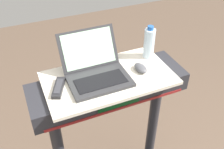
{
  "coord_description": "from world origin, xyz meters",
  "views": [
    {
      "loc": [
        -0.43,
        -0.35,
        2.01
      ],
      "look_at": [
        0.0,
        0.65,
        1.18
      ],
      "focal_mm": 41.68,
      "sensor_mm": 36.0,
      "label": 1
    }
  ],
  "objects": [
    {
      "name": "tv_remote",
      "position": [
        -0.28,
        0.7,
        1.14
      ],
      "size": [
        0.11,
        0.16,
        0.02
      ],
      "color": "#232326",
      "rests_on": "desk_board"
    },
    {
      "name": "computer_mouse",
      "position": [
        0.19,
        0.68,
        1.15
      ],
      "size": [
        0.06,
        0.1,
        0.03
      ],
      "primitive_type": "ellipsoid",
      "rotation": [
        0.0,
        0.0,
        0.04
      ],
      "color": "#4C4C51",
      "rests_on": "desk_board"
    },
    {
      "name": "laptop",
      "position": [
        -0.06,
        0.73,
        1.18
      ],
      "size": [
        0.33,
        0.33,
        0.22
      ],
      "rotation": [
        0.0,
        0.0,
        0.04
      ],
      "color": "#2D2D30",
      "rests_on": "desk_board"
    },
    {
      "name": "water_bottle",
      "position": [
        0.3,
        0.8,
        1.23
      ],
      "size": [
        0.06,
        0.06,
        0.2
      ],
      "color": "silver",
      "rests_on": "desk_board"
    },
    {
      "name": "desk_board",
      "position": [
        0.0,
        0.7,
        1.12
      ],
      "size": [
        0.71,
        0.4,
        0.02
      ],
      "primitive_type": "cube",
      "color": "beige",
      "rests_on": "treadmill_base"
    }
  ]
}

